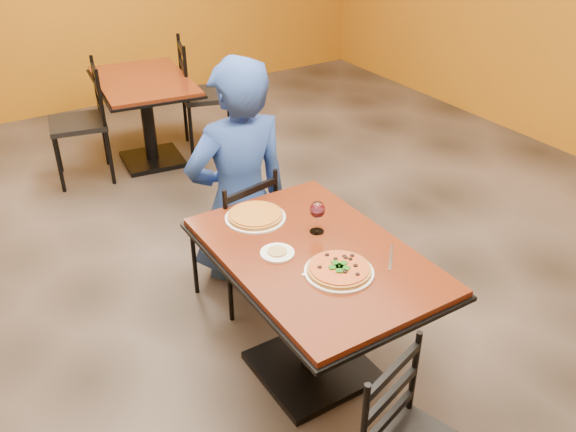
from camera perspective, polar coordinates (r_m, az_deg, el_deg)
floor at (r=3.62m, az=-2.22°, el=-9.44°), size 7.00×8.00×0.01m
table_main at (r=2.94m, az=2.49°, el=-6.48°), size 0.83×1.23×0.75m
table_second at (r=5.33m, az=-13.20°, el=10.37°), size 0.88×1.19×0.75m
chair_main_far at (r=3.56m, az=-5.11°, el=-1.76°), size 0.45×0.45×0.86m
chair_second_left at (r=5.21m, az=-19.13°, el=8.18°), size 0.51×0.51×0.96m
chair_second_right at (r=5.54m, az=-7.44°, el=11.20°), size 0.57×0.57×1.01m
diner at (r=3.67m, az=-4.70°, el=4.23°), size 0.70×0.48×1.41m
plate_main at (r=2.70m, az=4.81°, el=-5.26°), size 0.31×0.31×0.01m
pizza_main at (r=2.69m, az=4.82°, el=-4.98°), size 0.28×0.28×0.02m
plate_far at (r=3.08m, az=-3.07°, el=-0.15°), size 0.31×0.31×0.01m
pizza_far at (r=3.07m, az=-3.08°, el=0.10°), size 0.28×0.28×0.02m
side_plate at (r=2.81m, az=-1.01°, el=-3.49°), size 0.16×0.16×0.01m
dip at (r=2.80m, az=-1.01°, el=-3.34°), size 0.09×0.09×0.01m
wine_glass at (r=2.93m, az=2.76°, el=0.01°), size 0.08×0.08×0.18m
fork at (r=2.64m, az=3.01°, el=-6.21°), size 0.08×0.18×0.00m
knife at (r=2.82m, az=9.63°, el=-3.84°), size 0.15×0.16×0.00m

